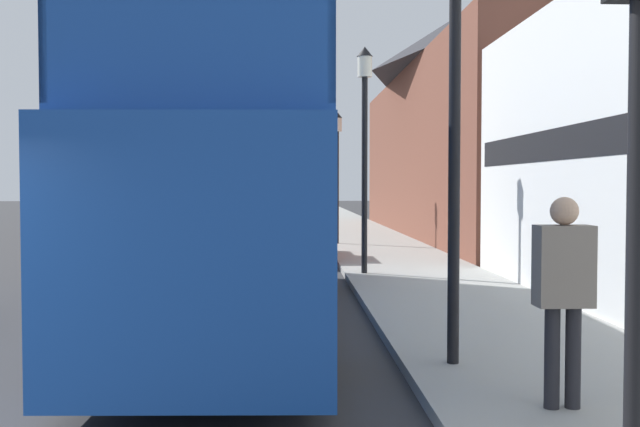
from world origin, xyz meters
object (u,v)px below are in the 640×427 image
(parked_car_ahead_of_bus, at_px, (295,235))
(pedestrian_second, at_px, (564,281))
(lamp_post_second, at_px, (365,119))
(tour_bus, at_px, (246,207))
(lamp_post_nearest, at_px, (455,57))
(lamp_post_third, at_px, (337,152))

(parked_car_ahead_of_bus, distance_m, pedestrian_second, 14.25)
(lamp_post_second, bearing_deg, tour_bus, -115.42)
(tour_bus, distance_m, parked_car_ahead_of_bus, 9.00)
(lamp_post_nearest, distance_m, lamp_post_second, 8.43)
(parked_car_ahead_of_bus, height_order, lamp_post_nearest, lamp_post_nearest)
(lamp_post_second, distance_m, lamp_post_third, 8.43)
(tour_bus, height_order, parked_car_ahead_of_bus, tour_bus)
(tour_bus, bearing_deg, lamp_post_nearest, -52.56)
(pedestrian_second, relative_size, lamp_post_third, 0.42)
(lamp_post_nearest, bearing_deg, pedestrian_second, -70.64)
(lamp_post_second, bearing_deg, pedestrian_second, -85.96)
(pedestrian_second, bearing_deg, parked_car_ahead_of_bus, 99.01)
(pedestrian_second, bearing_deg, lamp_post_nearest, 109.36)
(tour_bus, bearing_deg, lamp_post_third, 82.31)
(parked_car_ahead_of_bus, relative_size, lamp_post_nearest, 0.80)
(lamp_post_nearest, height_order, lamp_post_second, lamp_post_second)
(lamp_post_second, bearing_deg, lamp_post_third, 90.42)
(parked_car_ahead_of_bus, distance_m, lamp_post_nearest, 12.79)
(tour_bus, distance_m, lamp_post_second, 5.77)
(parked_car_ahead_of_bus, distance_m, lamp_post_third, 5.32)
(tour_bus, height_order, lamp_post_third, lamp_post_third)
(lamp_post_nearest, relative_size, lamp_post_third, 1.11)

